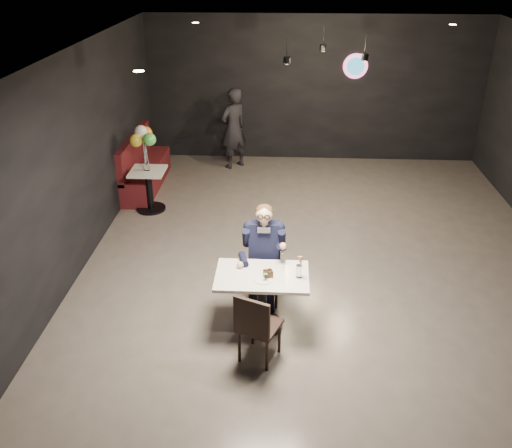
# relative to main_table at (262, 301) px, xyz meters

# --- Properties ---
(floor) EXTENTS (9.00, 9.00, 0.00)m
(floor) POSITION_rel_main_table_xyz_m (0.83, 1.49, -0.38)
(floor) COLOR #6E635C
(floor) RESTS_ON ground
(wall_sign) EXTENTS (0.50, 0.06, 0.50)m
(wall_sign) POSITION_rel_main_table_xyz_m (1.63, 5.96, 1.62)
(wall_sign) COLOR pink
(wall_sign) RESTS_ON floor
(pendant_lights) EXTENTS (1.40, 1.20, 0.36)m
(pendant_lights) POSITION_rel_main_table_xyz_m (0.83, 3.49, 2.51)
(pendant_lights) COLOR black
(pendant_lights) RESTS_ON floor
(main_table) EXTENTS (1.10, 0.70, 0.75)m
(main_table) POSITION_rel_main_table_xyz_m (0.00, 0.00, 0.00)
(main_table) COLOR white
(main_table) RESTS_ON floor
(chair_far) EXTENTS (0.42, 0.46, 0.92)m
(chair_far) POSITION_rel_main_table_xyz_m (0.00, 0.55, 0.09)
(chair_far) COLOR black
(chair_far) RESTS_ON floor
(chair_near) EXTENTS (0.56, 0.59, 0.92)m
(chair_near) POSITION_rel_main_table_xyz_m (0.00, -0.56, 0.09)
(chair_near) COLOR black
(chair_near) RESTS_ON floor
(seated_man) EXTENTS (0.60, 0.80, 1.44)m
(seated_man) POSITION_rel_main_table_xyz_m (0.00, 0.55, 0.34)
(seated_man) COLOR black
(seated_man) RESTS_ON floor
(dessert_plate) EXTENTS (0.22, 0.22, 0.01)m
(dessert_plate) POSITION_rel_main_table_xyz_m (0.01, -0.11, 0.38)
(dessert_plate) COLOR white
(dessert_plate) RESTS_ON main_table
(cake_slice) EXTENTS (0.12, 0.11, 0.07)m
(cake_slice) POSITION_rel_main_table_xyz_m (0.07, -0.05, 0.42)
(cake_slice) COLOR black
(cake_slice) RESTS_ON dessert_plate
(mint_leaf) EXTENTS (0.06, 0.04, 0.01)m
(mint_leaf) POSITION_rel_main_table_xyz_m (0.04, -0.13, 0.47)
(mint_leaf) COLOR #358C2E
(mint_leaf) RESTS_ON cake_slice
(sundae_glass) EXTENTS (0.07, 0.07, 0.16)m
(sundae_glass) POSITION_rel_main_table_xyz_m (0.43, -0.02, 0.45)
(sundae_glass) COLOR silver
(sundae_glass) RESTS_ON main_table
(wafer_cone) EXTENTS (0.07, 0.07, 0.12)m
(wafer_cone) POSITION_rel_main_table_xyz_m (0.44, -0.07, 0.61)
(wafer_cone) COLOR tan
(wafer_cone) RESTS_ON sundae_glass
(booth_bench) EXTENTS (0.51, 2.05, 1.03)m
(booth_bench) POSITION_rel_main_table_xyz_m (-2.42, 4.19, 0.14)
(booth_bench) COLOR #430E15
(booth_bench) RESTS_ON floor
(side_table) EXTENTS (0.59, 0.59, 0.74)m
(side_table) POSITION_rel_main_table_xyz_m (-2.12, 3.19, -0.01)
(side_table) COLOR white
(side_table) RESTS_ON floor
(balloon_vase) EXTENTS (0.09, 0.09, 0.14)m
(balloon_vase) POSITION_rel_main_table_xyz_m (-2.12, 3.19, 0.44)
(balloon_vase) COLOR silver
(balloon_vase) RESTS_ON side_table
(balloon_bunch) EXTENTS (0.40, 0.40, 0.65)m
(balloon_bunch) POSITION_rel_main_table_xyz_m (-2.12, 3.19, 0.85)
(balloon_bunch) COLOR gold
(balloon_bunch) RESTS_ON balloon_vase
(passerby) EXTENTS (0.71, 0.71, 1.67)m
(passerby) POSITION_rel_main_table_xyz_m (-0.82, 5.36, 0.46)
(passerby) COLOR black
(passerby) RESTS_ON floor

